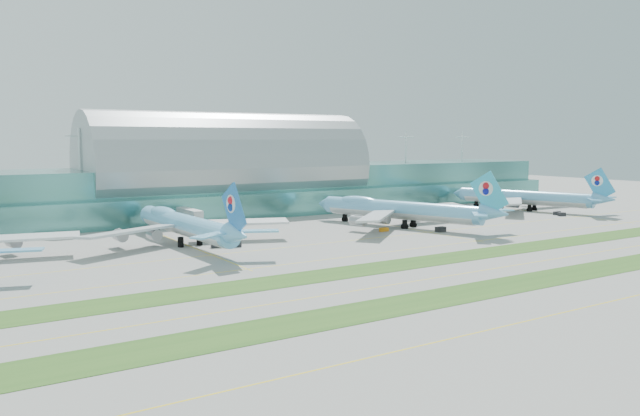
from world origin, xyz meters
TOP-DOWN VIEW (x-y plane):
  - ground at (0.00, 0.00)m, footprint 700.00×700.00m
  - terminal at (0.01, 128.79)m, footprint 340.00×69.10m
  - grass_strip_near at (0.00, -28.00)m, footprint 420.00×12.00m
  - grass_strip_far at (0.00, 2.00)m, footprint 420.00×12.00m
  - taxiline_a at (0.00, -48.00)m, footprint 420.00×0.35m
  - taxiline_b at (0.00, -14.00)m, footprint 420.00×0.35m
  - taxiline_c at (0.00, 18.00)m, footprint 420.00×0.35m
  - taxiline_d at (0.00, 40.00)m, footprint 420.00×0.35m
  - airliner_b at (-44.58, 61.44)m, footprint 66.19×75.14m
  - airliner_c at (34.62, 56.38)m, footprint 64.47×75.05m
  - airliner_d at (115.96, 67.77)m, footprint 61.10×70.97m
  - gse_c at (-33.96, 48.57)m, footprint 4.17×2.56m
  - gse_d at (-38.61, 50.51)m, footprint 3.75×2.52m
  - gse_e at (22.78, 49.71)m, footprint 3.24×1.54m
  - gse_f at (38.62, 38.55)m, footprint 3.49×2.31m
  - gse_g at (112.53, 44.85)m, footprint 3.37×2.55m
  - gse_h at (114.47, 48.58)m, footprint 3.79×2.12m

SIDE VIEW (x-z plane):
  - ground at x=0.00m, z-range 0.00..0.00m
  - taxiline_a at x=0.00m, z-range 0.00..0.01m
  - taxiline_b at x=0.00m, z-range 0.00..0.01m
  - taxiline_c at x=0.00m, z-range 0.00..0.01m
  - taxiline_d at x=0.00m, z-range 0.00..0.01m
  - grass_strip_near at x=0.00m, z-range 0.00..0.08m
  - grass_strip_far at x=0.00m, z-range 0.00..0.08m
  - gse_e at x=22.78m, z-range 0.00..1.31m
  - gse_g at x=112.53m, z-range 0.00..1.47m
  - gse_h at x=114.47m, z-range 0.00..1.47m
  - gse_d at x=-38.61m, z-range 0.00..1.51m
  - gse_f at x=38.62m, z-range 0.00..1.74m
  - gse_c at x=-33.96m, z-range 0.00..1.76m
  - airliner_d at x=115.96m, z-range -3.85..16.24m
  - airliner_b at x=-44.58m, z-range -3.96..16.72m
  - airliner_c at x=34.62m, z-range -4.10..17.29m
  - terminal at x=0.01m, z-range -3.77..32.23m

